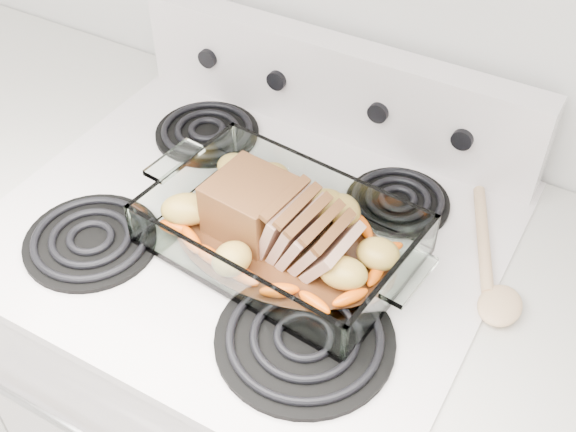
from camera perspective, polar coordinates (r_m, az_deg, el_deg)
The scene contains 6 objects.
electric_range at distance 1.51m, azimuth -2.41°, elevation -12.91°, with size 0.78×0.70×1.12m.
counter_left at distance 1.84m, azimuth -20.40°, elevation -3.80°, with size 0.58×0.68×0.93m.
baking_dish at distance 1.10m, azimuth -0.52°, elevation -1.69°, with size 0.39×0.26×0.07m.
pork_roast at distance 1.08m, azimuth -1.57°, elevation -0.08°, with size 0.23×0.11×0.09m.
roast_vegetables at distance 1.12m, azimuth 0.27°, elevation -0.09°, with size 0.37×0.20×0.05m.
wooden_spoon at distance 1.11m, azimuth 15.84°, elevation -4.49°, with size 0.15×0.27×0.02m.
Camera 1 is at (0.47, 0.96, 1.75)m, focal length 45.00 mm.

